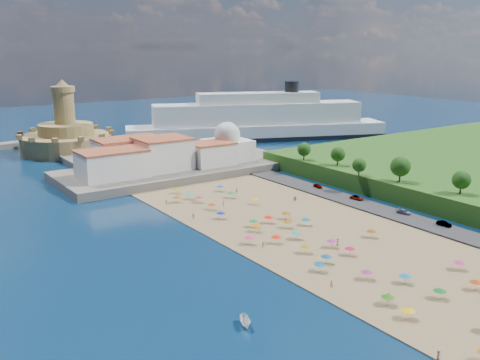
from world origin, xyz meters
TOP-DOWN VIEW (x-y plane):
  - ground at (0.00, 0.00)m, footprint 700.00×700.00m
  - terrace at (10.00, 73.00)m, footprint 90.00×36.00m
  - jetty at (-12.00, 108.00)m, footprint 18.00×70.00m
  - waterfront_buildings at (-3.05, 73.64)m, footprint 57.00×29.00m
  - domed_building at (30.00, 71.00)m, footprint 16.00×16.00m
  - fortress at (-12.00, 138.00)m, footprint 40.00×40.00m
  - cruise_ship at (79.34, 117.01)m, footprint 131.03×68.66m
  - beach_parasols at (-1.17, -11.21)m, footprint 30.18×112.98m
  - beachgoers at (-1.81, -0.73)m, footprint 39.17×97.52m
  - moored_boats at (-33.65, -47.85)m, footprint 7.41×32.55m
  - parked_cars at (36.00, 0.90)m, footprint 2.45×51.72m
  - hillside_trees at (47.15, -6.79)m, footprint 12.97×108.64m

SIDE VIEW (x-z plane):
  - ground at x=0.00m, z-range 0.00..0.00m
  - moored_boats at x=-33.65m, z-range -0.01..1.64m
  - beachgoers at x=-1.81m, z-range 0.19..2.07m
  - jetty at x=-12.00m, z-range 0.00..2.40m
  - parked_cars at x=36.00m, z-range 0.68..1.95m
  - terrace at x=10.00m, z-range 0.00..3.00m
  - beach_parasols at x=-1.17m, z-range 1.05..3.25m
  - fortress at x=-12.00m, z-range -9.52..22.88m
  - waterfront_buildings at x=-3.05m, z-range 2.38..13.38m
  - cruise_ship at x=79.34m, z-range -5.94..23.19m
  - domed_building at x=30.00m, z-range 1.47..16.47m
  - hillside_trees at x=47.15m, z-range 6.19..14.07m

